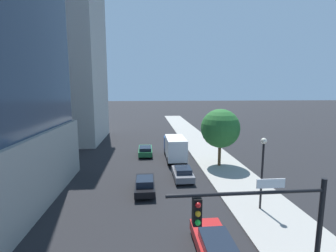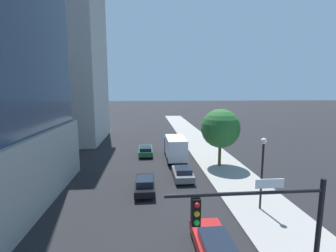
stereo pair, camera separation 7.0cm
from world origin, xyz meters
name	(u,v)px [view 1 (the left image)]	position (x,y,z in m)	size (l,w,h in m)	color
sidewalk	(231,175)	(7.55, 20.00, 0.07)	(5.46, 120.00, 0.15)	#9E9B93
construction_building	(54,40)	(-17.49, 41.03, 17.93)	(16.69, 19.59, 43.05)	#B2AFA8
traffic_light_pole	(266,224)	(3.01, 3.82, 4.22)	(6.18, 0.48, 5.85)	black
street_lamp	(263,163)	(7.21, 12.51, 3.83)	(0.44, 0.44, 5.58)	black
street_tree	(220,128)	(7.27, 23.35, 4.72)	(4.66, 4.66, 6.91)	brown
car_black	(145,184)	(-1.74, 16.77, 0.70)	(1.77, 4.62, 1.42)	black
car_red	(215,245)	(2.18, 7.61, 0.73)	(1.90, 4.73, 1.44)	red
car_green	(145,150)	(-1.74, 29.28, 0.71)	(1.90, 4.78, 1.40)	#1E6638
car_gray	(183,173)	(2.18, 19.45, 0.69)	(1.90, 4.04, 1.36)	slate
box_truck	(175,147)	(2.18, 26.52, 1.80)	(2.37, 7.28, 3.22)	#1E4799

